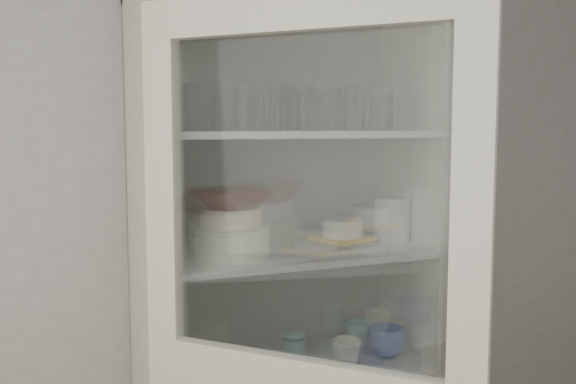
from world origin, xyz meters
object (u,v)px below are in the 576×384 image
object	(u,v)px
cream_bowl	(231,217)
white_ramekin	(342,228)
goblet_0	(178,108)
mug_blue	(386,341)
grey_bowl_stack	(392,219)
white_canister	(168,362)
measuring_cups	(282,370)
terracotta_bowl	(231,198)
goblet_3	(347,105)
mug_teal	(358,335)
plate_stack_back	(222,235)
mug_white	(346,353)
glass_platter	(342,242)
teal_jar	(294,348)
yellow_trivet	(342,238)
plate_stack_front	(231,242)
goblet_1	(276,103)
pantry_cabinet	(281,336)
goblet_2	(310,107)

from	to	relation	value
cream_bowl	white_ramekin	bearing A→B (deg)	7.38
goblet_0	white_ramekin	xyz separation A→B (m)	(0.55, -0.09, -0.42)
mug_blue	goblet_0	bearing A→B (deg)	-170.76
grey_bowl_stack	white_canister	bearing A→B (deg)	178.68
mug_blue	measuring_cups	distance (m)	0.41
terracotta_bowl	goblet_3	bearing A→B (deg)	15.94
mug_teal	white_ramekin	bearing A→B (deg)	-172.93
grey_bowl_stack	plate_stack_back	bearing A→B (deg)	171.40
goblet_3	mug_white	bearing A→B (deg)	-115.72
glass_platter	teal_jar	xyz separation A→B (m)	(-0.18, 0.01, -0.36)
yellow_trivet	mug_blue	world-z (taller)	yellow_trivet
plate_stack_front	terracotta_bowl	world-z (taller)	terracotta_bowl
terracotta_bowl	white_ramekin	xyz separation A→B (m)	(0.42, 0.05, -0.13)
goblet_1	teal_jar	xyz separation A→B (m)	(0.04, -0.08, -0.85)
yellow_trivet	white_canister	distance (m)	0.72
goblet_3	white_ramekin	distance (m)	0.44
pantry_cabinet	measuring_cups	size ratio (longest dim) A/B	21.58
terracotta_bowl	white_canister	xyz separation A→B (m)	(-0.20, 0.07, -0.53)
white_ramekin	mug_white	size ratio (longest dim) A/B	1.40
cream_bowl	terracotta_bowl	distance (m)	0.06
plate_stack_front	cream_bowl	bearing A→B (deg)	0.00
pantry_cabinet	goblet_3	bearing A→B (deg)	7.08
measuring_cups	white_canister	size ratio (longest dim) A/B	0.83
pantry_cabinet	glass_platter	bearing A→B (deg)	-13.07
plate_stack_back	measuring_cups	size ratio (longest dim) A/B	2.30
pantry_cabinet	plate_stack_front	world-z (taller)	pantry_cabinet
plate_stack_back	goblet_1	bearing A→B (deg)	-0.18
plate_stack_front	pantry_cabinet	bearing A→B (deg)	26.07
glass_platter	teal_jar	bearing A→B (deg)	178.25
goblet_3	plate_stack_front	bearing A→B (deg)	-164.06
mug_white	teal_jar	size ratio (longest dim) A/B	1.07
pantry_cabinet	plate_stack_back	bearing A→B (deg)	169.67
white_ramekin	mug_teal	bearing A→B (deg)	21.90
plate_stack_back	mug_teal	bearing A→B (deg)	-5.63
pantry_cabinet	goblet_2	xyz separation A→B (m)	(0.11, 0.01, 0.80)
goblet_0	white_ramekin	distance (m)	0.70
cream_bowl	mug_white	distance (m)	0.62
cream_bowl	measuring_cups	size ratio (longest dim) A/B	1.99
goblet_2	terracotta_bowl	size ratio (longest dim) A/B	0.66
goblet_0	plate_stack_front	distance (m)	0.47
plate_stack_back	white_canister	size ratio (longest dim) A/B	1.91
plate_stack_front	white_ramekin	world-z (taller)	plate_stack_front
white_ramekin	white_canister	xyz separation A→B (m)	(-0.62, 0.01, -0.40)
mug_teal	measuring_cups	size ratio (longest dim) A/B	1.11
mug_white	measuring_cups	world-z (taller)	mug_white
mug_teal	measuring_cups	distance (m)	0.38
glass_platter	teal_jar	distance (m)	0.40
goblet_2	white_canister	xyz separation A→B (m)	(-0.52, -0.05, -0.82)
plate_stack_back	plate_stack_front	bearing A→B (deg)	-93.74
mug_teal	plate_stack_front	bearing A→B (deg)	175.24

